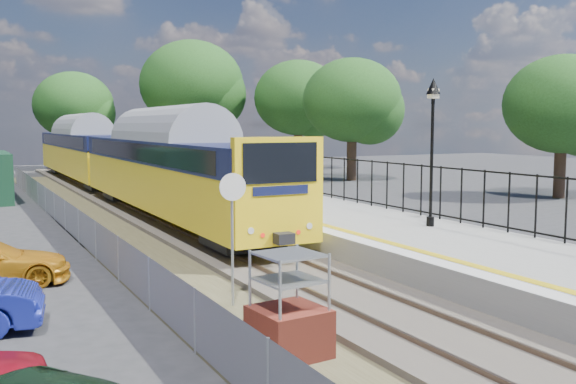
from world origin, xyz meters
TOP-DOWN VIEW (x-y plane):
  - ground at (0.00, 0.00)m, footprint 120.00×120.00m
  - track_bed at (-0.47, 9.67)m, footprint 5.90×80.00m
  - platform at (4.20, 8.00)m, footprint 5.00×70.00m
  - platform_edge at (2.14, 8.00)m, footprint 0.90×70.00m
  - victorian_lamp_north at (5.30, 6.00)m, footprint 0.44×0.44m
  - palisade_fence at (6.55, 2.24)m, footprint 0.12×26.00m
  - wire_fence at (-4.20, 12.00)m, footprint 0.06×52.00m
  - tree_line at (1.40, 42.00)m, footprint 56.80×43.80m
  - train at (0.00, 26.43)m, footprint 2.82×40.83m
  - brick_plinth at (-2.82, 0.02)m, footprint 1.28×1.28m
  - speed_sign at (-2.50, 3.33)m, footprint 0.61×0.11m

SIDE VIEW (x-z plane):
  - ground at x=0.00m, z-range 0.00..0.00m
  - track_bed at x=-0.47m, z-range -0.05..0.24m
  - platform at x=4.20m, z-range 0.00..0.90m
  - wire_fence at x=-4.20m, z-range 0.00..1.20m
  - platform_edge at x=2.14m, z-range 0.90..0.91m
  - brick_plinth at x=-2.82m, z-range -0.04..1.86m
  - palisade_fence at x=6.55m, z-range 0.84..2.84m
  - speed_sign at x=-2.50m, z-range 0.57..3.60m
  - train at x=0.00m, z-range 0.59..4.09m
  - victorian_lamp_north at x=5.30m, z-range 2.00..6.60m
  - tree_line at x=1.40m, z-range 0.67..12.55m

